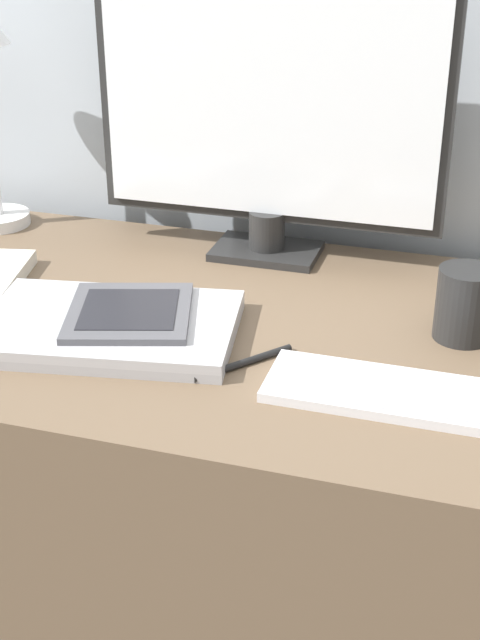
{
  "coord_description": "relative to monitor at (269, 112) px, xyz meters",
  "views": [
    {
      "loc": [
        0.25,
        -0.81,
        1.28
      ],
      "look_at": [
        -0.03,
        0.09,
        0.81
      ],
      "focal_mm": 50.0,
      "sensor_mm": 36.0,
      "label": 1
    }
  ],
  "objects": [
    {
      "name": "desk",
      "position": [
        0.09,
        -0.24,
        -0.6
      ],
      "size": [
        1.29,
        0.62,
        0.75
      ],
      "color": "brown",
      "rests_on": "ground_plane"
    },
    {
      "name": "monitor",
      "position": [
        0.0,
        0.0,
        0.0
      ],
      "size": [
        0.53,
        0.11,
        0.42
      ],
      "color": "#262626",
      "rests_on": "desk"
    },
    {
      "name": "keyboard",
      "position": [
        0.24,
        -0.37,
        -0.22
      ],
      "size": [
        0.28,
        0.11,
        0.01
      ],
      "color": "silver",
      "rests_on": "desk"
    },
    {
      "name": "laptop",
      "position": [
        -0.12,
        -0.33,
        -0.21
      ],
      "size": [
        0.35,
        0.26,
        0.03
      ],
      "color": "#A3A3A8",
      "rests_on": "desk"
    },
    {
      "name": "ereader",
      "position": [
        -0.1,
        -0.31,
        -0.19
      ],
      "size": [
        0.2,
        0.2,
        0.01
      ],
      "color": "#4C4C51",
      "rests_on": "laptop"
    },
    {
      "name": "coffee_mug",
      "position": [
        0.32,
        -0.2,
        -0.18
      ],
      "size": [
        0.11,
        0.07,
        0.09
      ],
      "color": "black",
      "rests_on": "desk"
    },
    {
      "name": "pen",
      "position": [
        0.07,
        -0.35,
        -0.22
      ],
      "size": [
        0.1,
        0.11,
        0.01
      ],
      "color": "black",
      "rests_on": "desk"
    }
  ]
}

